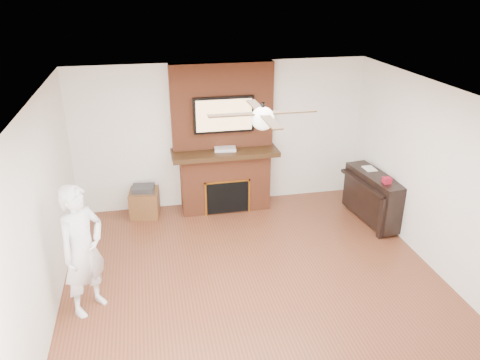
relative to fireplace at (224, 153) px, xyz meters
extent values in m
cube|color=#5B2D1A|center=(0.00, -2.55, -1.09)|extent=(5.36, 5.86, 0.18)
cube|color=white|center=(0.00, -2.55, 1.59)|extent=(5.36, 5.86, 0.18)
cube|color=white|center=(0.00, 0.29, 0.25)|extent=(5.36, 0.18, 2.50)
cube|color=white|center=(-2.59, -2.55, 0.25)|extent=(0.18, 5.86, 2.50)
cube|color=white|center=(2.59, -2.55, 0.25)|extent=(0.18, 5.86, 2.50)
cube|color=brown|center=(0.00, -0.05, -0.50)|extent=(1.50, 0.50, 1.00)
cube|color=black|center=(0.00, -0.08, 0.04)|extent=(1.78, 0.64, 0.08)
cube|color=brown|center=(0.00, 0.10, 0.79)|extent=(1.70, 0.20, 1.42)
cube|color=black|center=(0.00, -0.30, -0.69)|extent=(0.70, 0.06, 0.55)
cube|color=#BF8C2D|center=(0.00, -0.31, -0.40)|extent=(0.78, 0.02, 0.03)
cube|color=#BF8C2D|center=(-0.38, -0.31, -0.69)|extent=(0.03, 0.02, 0.61)
cube|color=#BF8C2D|center=(0.38, -0.31, -0.69)|extent=(0.03, 0.02, 0.61)
cube|color=black|center=(0.00, -0.04, 0.68)|extent=(1.00, 0.07, 0.60)
cube|color=#EBB87C|center=(0.00, -0.08, 0.68)|extent=(0.92, 0.01, 0.52)
cylinder|color=black|center=(0.00, -2.55, 1.43)|extent=(0.04, 0.04, 0.14)
sphere|color=white|center=(0.00, -2.55, 1.32)|extent=(0.26, 0.26, 0.26)
cube|color=black|center=(0.33, -2.55, 1.38)|extent=(0.55, 0.11, 0.01)
cube|color=black|center=(0.00, -2.22, 1.38)|extent=(0.11, 0.55, 0.01)
cube|color=black|center=(-0.33, -2.55, 1.38)|extent=(0.55, 0.11, 0.01)
cube|color=black|center=(0.00, -2.88, 1.38)|extent=(0.11, 0.55, 0.01)
imported|color=white|center=(-2.10, -2.42, -0.17)|extent=(0.71, 0.72, 1.65)
cube|color=brown|center=(-1.39, -0.07, -0.77)|extent=(0.53, 0.53, 0.45)
cube|color=#2C2C2E|center=(-1.39, -0.07, -0.50)|extent=(0.40, 0.33, 0.09)
cube|color=black|center=(2.31, -1.03, -0.56)|extent=(0.52, 1.30, 0.78)
cube|color=black|center=(2.17, -1.60, -0.65)|extent=(0.06, 0.10, 0.68)
cube|color=black|center=(2.17, -0.47, -0.65)|extent=(0.06, 0.10, 0.68)
cube|color=black|center=(2.09, -1.03, -0.29)|extent=(0.28, 1.17, 0.05)
cube|color=silver|center=(2.31, -0.79, -0.16)|extent=(0.18, 0.24, 0.01)
cube|color=maroon|center=(2.31, -1.37, -0.12)|extent=(0.12, 0.12, 0.09)
cube|color=silver|center=(0.01, -0.10, 0.11)|extent=(0.38, 0.24, 0.05)
cylinder|color=#C08716|center=(-0.07, -0.21, -0.94)|extent=(0.07, 0.07, 0.12)
cylinder|color=#3E7830|center=(-0.12, -0.19, -0.95)|extent=(0.06, 0.06, 0.09)
cylinder|color=#2F5E8E|center=(0.16, -0.21, -0.95)|extent=(0.06, 0.06, 0.08)
camera|label=1|loc=(-1.26, -7.36, 2.75)|focal=35.00mm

